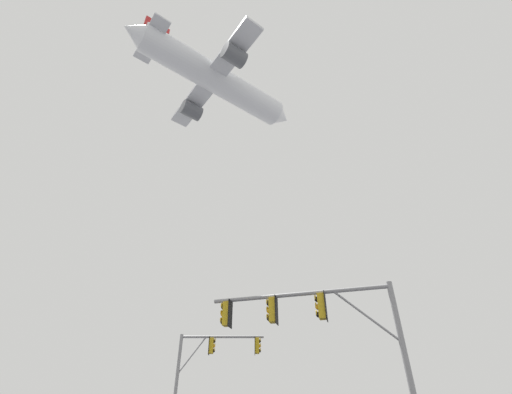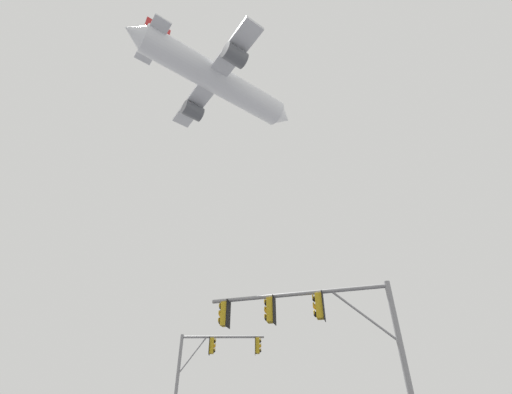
{
  "view_description": "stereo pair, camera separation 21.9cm",
  "coord_description": "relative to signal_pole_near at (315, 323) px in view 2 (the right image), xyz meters",
  "views": [
    {
      "loc": [
        0.79,
        -6.1,
        1.31
      ],
      "look_at": [
        -0.72,
        15.01,
        15.52
      ],
      "focal_mm": 24.63,
      "sensor_mm": 36.0,
      "label": 1
    },
    {
      "loc": [
        1.01,
        -6.08,
        1.31
      ],
      "look_at": [
        -0.72,
        15.01,
        15.52
      ],
      "focal_mm": 24.63,
      "sensor_mm": 36.0,
      "label": 2
    }
  ],
  "objects": [
    {
      "name": "signal_pole_far",
      "position": [
        -5.83,
        9.89,
        0.26
      ],
      "size": [
        5.25,
        0.67,
        6.44
      ],
      "color": "gray",
      "rests_on": "ground"
    },
    {
      "name": "signal_pole_near",
      "position": [
        0.0,
        0.0,
        0.0
      ],
      "size": [
        6.67,
        1.52,
        5.81
      ],
      "color": "gray",
      "rests_on": "ground"
    },
    {
      "name": "airplane",
      "position": [
        -9.88,
        20.94,
        41.6
      ],
      "size": [
        24.13,
        21.55,
        7.86
      ],
      "color": "white"
    }
  ]
}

